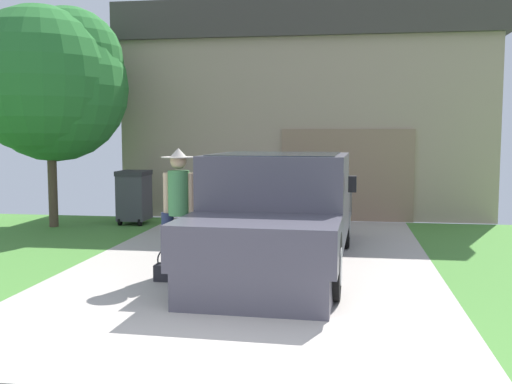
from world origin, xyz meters
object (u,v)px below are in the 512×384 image
Objects in this scene: pickup_truck at (279,218)px; house_with_garage at (311,114)px; handbag at (170,271)px; wheeled_trash_bin at (134,195)px; front_yard_tree at (51,81)px; person_with_hat at (179,208)px.

house_with_garage is at bearing -87.66° from pickup_truck.
handbag is 0.39× the size of wheeled_trash_bin.
wheeled_trash_bin is (1.52, 0.55, -2.39)m from front_yard_tree.
front_yard_tree is (-3.71, 4.10, 2.88)m from handbag.
house_with_garage reaches higher than wheeled_trash_bin.
handbag is at bearing -47.85° from front_yard_tree.
house_with_garage is (1.30, 9.09, 2.34)m from handbag.
pickup_truck is 8.37m from house_with_garage.
handbag is 5.17m from wheeled_trash_bin.
front_yard_tree reaches higher than wheeled_trash_bin.
pickup_truck is at bearing 27.26° from person_with_hat.
pickup_truck is at bearing 34.20° from handbag.
wheeled_trash_bin is (-3.53, 3.74, -0.11)m from pickup_truck.
handbag is at bearing -98.16° from house_with_garage.
house_with_garage is 7.09m from front_yard_tree.
wheeled_trash_bin is at bearing -128.27° from house_with_garage.
front_yard_tree reaches higher than handbag.
person_with_hat is 4.94m from wheeled_trash_bin.
handbag is 9.48m from house_with_garage.
house_with_garage is 1.93× the size of front_yard_tree.
house_with_garage is (-0.03, 8.18, 1.74)m from pickup_truck.
pickup_truck is 12.20× the size of handbag.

